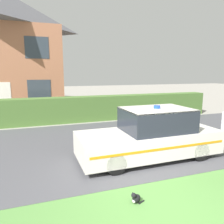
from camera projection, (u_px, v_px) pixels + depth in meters
name	position (u px, v px, depth m)	size (l,w,h in m)	color
ground_plane	(167.00, 214.00, 4.17)	(80.00, 80.00, 0.00)	gray
road_strip	(101.00, 143.00, 8.36)	(28.00, 6.67, 0.01)	#4C4C51
lawn_verge	(160.00, 207.00, 4.40)	(28.00, 1.86, 0.01)	#568C42
garden_hedge	(98.00, 108.00, 12.33)	(13.91, 0.86, 1.36)	#4C7233
police_car	(151.00, 136.00, 6.81)	(4.45, 1.69, 1.66)	black
cat	(136.00, 198.00, 4.51)	(0.32, 0.22, 0.27)	black
house_left	(9.00, 51.00, 15.66)	(7.17, 6.89, 8.15)	#A86B4C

